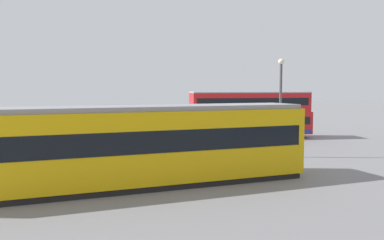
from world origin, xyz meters
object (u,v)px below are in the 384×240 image
(tram_yellow, at_px, (134,145))
(pedestrian_near_railing, at_px, (165,145))
(street_lamp, at_px, (281,99))
(double_decker_bus, at_px, (249,114))
(info_sign, at_px, (91,136))

(tram_yellow, xyz_separation_m, pedestrian_near_railing, (-2.57, -5.42, -0.86))
(street_lamp, bearing_deg, pedestrian_near_railing, -5.39)
(tram_yellow, relative_size, street_lamp, 2.62)
(pedestrian_near_railing, xyz_separation_m, street_lamp, (-6.99, 0.66, 2.60))
(double_decker_bus, relative_size, info_sign, 4.29)
(double_decker_bus, xyz_separation_m, info_sign, (13.24, 9.03, -0.30))
(info_sign, bearing_deg, pedestrian_near_railing, -170.90)
(double_decker_bus, relative_size, pedestrian_near_railing, 6.45)
(tram_yellow, xyz_separation_m, info_sign, (1.51, -4.77, -0.09))
(double_decker_bus, xyz_separation_m, tram_yellow, (11.73, 13.79, -0.20))
(double_decker_bus, distance_m, pedestrian_near_railing, 12.46)
(double_decker_bus, height_order, tram_yellow, double_decker_bus)
(pedestrian_near_railing, height_order, info_sign, info_sign)
(pedestrian_near_railing, bearing_deg, tram_yellow, 64.67)
(street_lamp, bearing_deg, double_decker_bus, -103.55)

